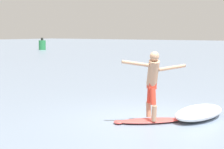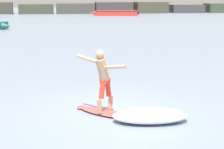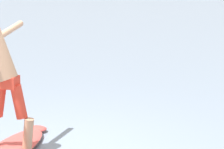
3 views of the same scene
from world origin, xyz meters
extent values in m
ellipsoid|color=#DB4C47|center=(-0.27, -0.29, 0.05)|extent=(1.66, 1.63, 0.10)
ellipsoid|color=#DB4C47|center=(-0.91, 0.33, 0.05)|extent=(0.39, 0.39, 0.08)
ellipsoid|color=#2D2D33|center=(-0.27, -0.29, 0.05)|extent=(1.67, 1.65, 0.04)
cylinder|color=tan|center=(-0.08, -0.11, 0.30)|extent=(0.22, 0.22, 0.43)
cylinder|color=red|center=(-0.16, -0.19, 0.73)|extent=(0.27, 0.27, 0.47)
cube|color=red|center=(-0.27, -0.29, 1.00)|extent=(0.33, 0.33, 0.16)
cylinder|color=tan|center=(-0.75, -0.08, 1.61)|extent=(0.57, 0.57, 0.20)
camera|label=1|loc=(-8.91, -5.06, 2.40)|focal=60.00mm
camera|label=2|loc=(-1.62, -10.63, 3.39)|focal=60.00mm
camera|label=3|loc=(6.35, -2.41, 2.66)|focal=85.00mm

